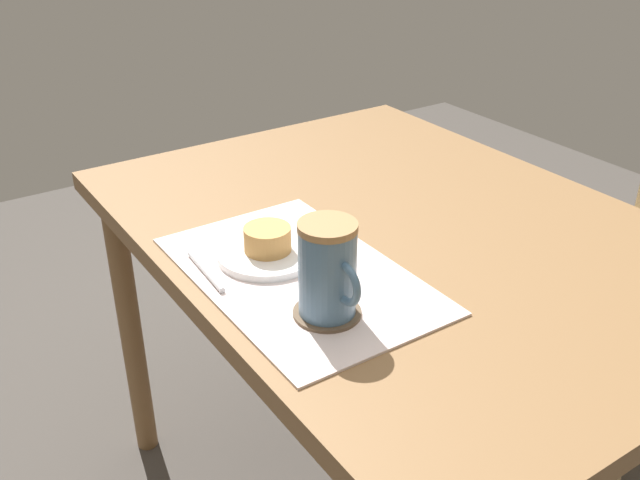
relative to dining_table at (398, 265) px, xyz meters
The scene contains 7 objects.
dining_table is the anchor object (origin of this frame).
placemat 0.26m from the dining_table, 79.36° to the right, with size 0.46×0.29×0.00m, color silver.
pastry_plate 0.27m from the dining_table, 95.86° to the right, with size 0.16×0.16×0.01m, color white.
pastry 0.28m from the dining_table, 95.86° to the right, with size 0.08×0.08×0.04m, color tan.
coffee_coaster 0.32m from the dining_table, 58.66° to the right, with size 0.10×0.10×0.01m, color brown.
coffee_mug 0.35m from the dining_table, 58.35° to the right, with size 0.11×0.08×0.14m.
teaspoon 0.37m from the dining_table, 95.18° to the right, with size 0.01×0.01×0.13m, color silver.
Camera 1 is at (0.85, -0.73, 1.30)m, focal length 40.00 mm.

